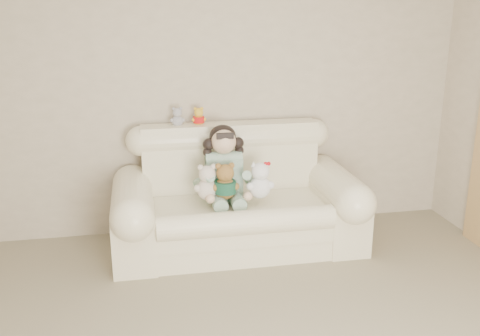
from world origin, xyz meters
The scene contains 8 objects.
wall_back centered at (0.00, 2.50, 1.30)m, with size 4.50×4.50×0.00m, color beige.
sofa centered at (0.12, 2.00, 0.52)m, with size 2.10×0.95×1.03m, color #FFF6CD, non-canonical shape.
seated_child centered at (0.01, 2.08, 0.75)m, with size 0.39×0.48×0.66m, color #357752, non-canonical shape.
brown_teddy centered at (-0.01, 1.87, 0.68)m, with size 0.23×0.18×0.36m, color brown, non-canonical shape.
white_cat centered at (0.27, 1.85, 0.68)m, with size 0.24×0.18×0.37m, color silver, non-canonical shape.
cream_teddy centered at (-0.16, 1.89, 0.68)m, with size 0.23×0.17×0.35m, color beige, non-canonical shape.
yellow_mini_bear centered at (-0.16, 2.37, 1.11)m, with size 0.13×0.10×0.20m, color #FCAE35, non-canonical shape.
grey_mini_plush centered at (-0.35, 2.37, 1.11)m, with size 0.13×0.10×0.20m, color #ACABB2, non-canonical shape.
Camera 1 is at (-0.69, -2.27, 2.04)m, focal length 40.64 mm.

